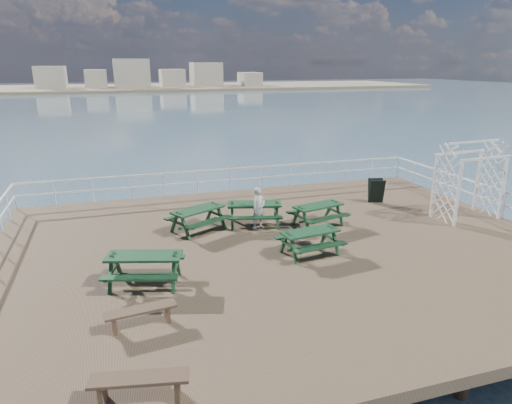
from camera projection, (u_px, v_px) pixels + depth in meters
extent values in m
cube|color=brown|center=(283.00, 251.00, 14.68)|extent=(18.00, 14.00, 0.30)
plane|color=#3E5668|center=(158.00, 133.00, 51.70)|extent=(300.00, 300.00, 0.00)
cube|color=tan|center=(175.00, 87.00, 142.54)|extent=(160.00, 40.00, 0.80)
cube|color=beige|center=(51.00, 77.00, 128.74)|extent=(8.00, 8.00, 6.00)
cube|color=beige|center=(96.00, 78.00, 132.34)|extent=(6.00, 8.00, 5.00)
cube|color=beige|center=(131.00, 73.00, 134.78)|extent=(10.00, 8.00, 8.00)
cube|color=beige|center=(172.00, 78.00, 138.67)|extent=(7.00, 8.00, 5.00)
cube|color=beige|center=(208.00, 74.00, 141.54)|extent=(9.00, 8.00, 7.00)
cube|color=beige|center=(248.00, 79.00, 145.72)|extent=(6.00, 8.00, 4.00)
cylinder|color=brown|center=(54.00, 249.00, 17.89)|extent=(0.36, 0.36, 2.10)
cylinder|color=brown|center=(386.00, 213.00, 22.21)|extent=(0.36, 0.36, 2.10)
cube|color=silver|center=(229.00, 169.00, 20.58)|extent=(17.70, 0.07, 0.07)
cube|color=silver|center=(230.00, 180.00, 20.73)|extent=(17.70, 0.05, 0.05)
cylinder|color=silver|center=(15.00, 196.00, 18.18)|extent=(0.05, 0.05, 1.10)
cube|color=silver|center=(507.00, 192.00, 16.88)|extent=(0.07, 13.70, 0.07)
cube|color=silver|center=(505.00, 205.00, 17.03)|extent=(0.05, 13.70, 0.05)
cube|color=#163D1D|center=(198.00, 210.00, 15.82)|extent=(1.99, 1.50, 0.06)
cube|color=#163D1D|center=(187.00, 214.00, 16.33)|extent=(1.78, 1.08, 0.05)
cube|color=#163D1D|center=(209.00, 222.00, 15.48)|extent=(1.78, 1.08, 0.05)
cube|color=#163D1D|center=(180.00, 224.00, 15.39)|extent=(0.76, 1.38, 0.06)
cube|color=#163D1D|center=(215.00, 213.00, 16.43)|extent=(0.76, 1.38, 0.06)
cube|color=#163D1D|center=(174.00, 223.00, 15.62)|extent=(0.32, 0.52, 0.91)
cube|color=#163D1D|center=(185.00, 227.00, 15.19)|extent=(0.32, 0.52, 0.91)
cube|color=#163D1D|center=(210.00, 213.00, 16.66)|extent=(0.32, 0.52, 0.91)
cube|color=#163D1D|center=(221.00, 217.00, 16.24)|extent=(0.32, 0.52, 0.91)
cube|color=#163D1D|center=(198.00, 223.00, 15.97)|extent=(1.52, 0.83, 0.06)
cube|color=#163D1D|center=(254.00, 204.00, 16.38)|extent=(2.05, 1.21, 0.06)
cube|color=#163D1D|center=(254.00, 207.00, 17.09)|extent=(1.93, 0.75, 0.05)
cube|color=#163D1D|center=(255.00, 218.00, 15.86)|extent=(1.93, 0.75, 0.05)
cube|color=#163D1D|center=(232.00, 213.00, 16.44)|extent=(0.48, 1.52, 0.06)
cube|color=#163D1D|center=(276.00, 212.00, 16.52)|extent=(0.48, 1.52, 0.06)
cube|color=#163D1D|center=(232.00, 212.00, 16.76)|extent=(0.22, 0.55, 0.94)
cube|color=#163D1D|center=(232.00, 217.00, 16.15)|extent=(0.22, 0.55, 0.94)
cube|color=#163D1D|center=(276.00, 211.00, 16.84)|extent=(0.22, 0.55, 0.94)
cube|color=#163D1D|center=(277.00, 217.00, 16.23)|extent=(0.22, 0.55, 0.94)
cube|color=#163D1D|center=(254.00, 218.00, 16.54)|extent=(1.67, 0.52, 0.06)
cube|color=#163D1D|center=(318.00, 206.00, 16.33)|extent=(1.93, 1.10, 0.06)
cube|color=#163D1D|center=(308.00, 209.00, 16.91)|extent=(1.82, 0.66, 0.05)
cube|color=#163D1D|center=(329.00, 218.00, 15.92)|extent=(1.82, 0.66, 0.05)
cube|color=#163D1D|center=(301.00, 217.00, 16.05)|extent=(0.41, 1.44, 0.06)
cube|color=#163D1D|center=(334.00, 211.00, 16.79)|extent=(0.41, 1.44, 0.06)
cube|color=#163D1D|center=(296.00, 216.00, 16.31)|extent=(0.20, 0.53, 0.88)
cube|color=#163D1D|center=(306.00, 221.00, 15.81)|extent=(0.20, 0.53, 0.88)
cube|color=#163D1D|center=(329.00, 210.00, 17.05)|extent=(0.20, 0.53, 0.88)
cube|color=#163D1D|center=(340.00, 214.00, 16.55)|extent=(0.20, 0.53, 0.88)
cube|color=#163D1D|center=(318.00, 219.00, 16.47)|extent=(1.59, 0.45, 0.06)
cube|color=#163D1D|center=(144.00, 256.00, 11.94)|extent=(2.08, 1.28, 0.06)
cube|color=#163D1D|center=(150.00, 257.00, 12.65)|extent=(1.94, 0.81, 0.05)
cube|color=#163D1D|center=(139.00, 278.00, 11.41)|extent=(1.94, 0.81, 0.05)
cube|color=#163D1D|center=(114.00, 268.00, 12.02)|extent=(0.53, 1.53, 0.06)
cube|color=#163D1D|center=(175.00, 268.00, 12.05)|extent=(0.53, 1.53, 0.06)
cube|color=#163D1D|center=(117.00, 265.00, 12.35)|extent=(0.24, 0.56, 0.95)
cube|color=#163D1D|center=(111.00, 275.00, 11.73)|extent=(0.24, 0.56, 0.95)
cube|color=#163D1D|center=(177.00, 264.00, 12.37)|extent=(0.24, 0.56, 0.95)
cube|color=#163D1D|center=(174.00, 275.00, 11.75)|extent=(0.24, 0.56, 0.95)
cube|color=#163D1D|center=(145.00, 274.00, 12.09)|extent=(1.68, 0.57, 0.06)
cube|color=#163D1D|center=(310.00, 232.00, 13.86)|extent=(1.84, 0.92, 0.06)
cube|color=#163D1D|center=(300.00, 234.00, 14.45)|extent=(1.79, 0.48, 0.05)
cube|color=#163D1D|center=(320.00, 247.00, 13.43)|extent=(1.79, 0.48, 0.05)
cube|color=#163D1D|center=(289.00, 245.00, 13.65)|extent=(0.27, 1.42, 0.06)
cube|color=#163D1D|center=(330.00, 237.00, 14.25)|extent=(0.27, 1.42, 0.06)
cube|color=#163D1D|center=(284.00, 243.00, 13.92)|extent=(0.15, 0.51, 0.86)
cube|color=#163D1D|center=(294.00, 250.00, 13.41)|extent=(0.15, 0.51, 0.86)
cube|color=#163D1D|center=(325.00, 236.00, 14.52)|extent=(0.15, 0.51, 0.86)
cube|color=#163D1D|center=(335.00, 242.00, 14.01)|extent=(0.15, 0.51, 0.86)
cube|color=#163D1D|center=(310.00, 246.00, 14.00)|extent=(1.57, 0.29, 0.06)
cube|color=brown|center=(141.00, 310.00, 10.07)|extent=(1.60, 0.57, 0.06)
cube|color=brown|center=(114.00, 325.00, 9.90)|extent=(0.12, 0.34, 0.39)
cube|color=brown|center=(167.00, 313.00, 10.37)|extent=(0.12, 0.34, 0.39)
cube|color=brown|center=(139.00, 378.00, 7.82)|extent=(1.75, 0.73, 0.06)
cube|color=brown|center=(102.00, 393.00, 7.83)|extent=(0.15, 0.37, 0.43)
cube|color=brown|center=(177.00, 388.00, 7.96)|extent=(0.15, 0.37, 0.43)
cube|color=silver|center=(458.00, 195.00, 16.10)|extent=(0.10, 0.10, 2.37)
cube|color=silver|center=(434.00, 187.00, 17.15)|extent=(0.10, 0.10, 2.37)
cube|color=silver|center=(503.00, 189.00, 16.88)|extent=(0.10, 0.10, 2.37)
cube|color=silver|center=(477.00, 181.00, 17.93)|extent=(0.10, 0.10, 2.37)
cube|color=silver|center=(486.00, 158.00, 16.13)|extent=(2.37, 0.26, 0.08)
cube|color=silver|center=(460.00, 153.00, 17.18)|extent=(2.37, 0.26, 0.08)
cube|color=silver|center=(475.00, 142.00, 16.51)|extent=(2.36, 0.25, 0.07)
cube|color=black|center=(377.00, 192.00, 19.00)|extent=(0.67, 0.41, 1.03)
cube|color=black|center=(375.00, 190.00, 19.20)|extent=(0.67, 0.41, 1.03)
imported|color=silver|center=(259.00, 208.00, 16.00)|extent=(0.64, 0.54, 1.50)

